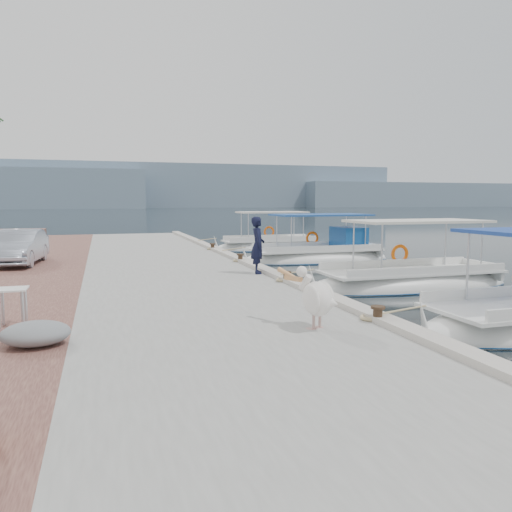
{
  "coord_description": "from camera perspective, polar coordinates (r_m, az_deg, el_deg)",
  "views": [
    {
      "loc": [
        -5.42,
        -11.85,
        2.85
      ],
      "look_at": [
        -1.0,
        2.37,
        1.2
      ],
      "focal_mm": 35.0,
      "sensor_mm": 36.0,
      "label": 1
    }
  ],
  "objects": [
    {
      "name": "folding_table",
      "position": [
        10.39,
        -26.12,
        -4.47
      ],
      "size": [
        0.55,
        0.55,
        0.73
      ],
      "color": "silver",
      "rests_on": "cobblestone_strip"
    },
    {
      "name": "parked_car",
      "position": [
        20.44,
        -25.43,
        0.93
      ],
      "size": [
        1.72,
        4.03,
        1.29
      ],
      "primitive_type": "imported",
      "rotation": [
        0.0,
        0.0,
        -0.09
      ],
      "color": "#A5ADBC",
      "rests_on": "cobblestone_strip"
    },
    {
      "name": "distant_hills",
      "position": [
        216.26,
        -7.99,
        7.54
      ],
      "size": [
        330.0,
        60.0,
        18.0
      ],
      "color": "slate",
      "rests_on": "ground"
    },
    {
      "name": "fishing_caique_c",
      "position": [
        17.22,
        17.24,
        -3.07
      ],
      "size": [
        7.35,
        2.41,
        2.83
      ],
      "color": "white",
      "rests_on": "ground"
    },
    {
      "name": "pelican",
      "position": [
        9.31,
        6.83,
        -4.7
      ],
      "size": [
        0.86,
        1.43,
        1.13
      ],
      "color": "tan",
      "rests_on": "concrete_quay"
    },
    {
      "name": "tarp_bundle",
      "position": [
        8.98,
        -23.88,
        -8.1
      ],
      "size": [
        1.1,
        0.9,
        0.4
      ],
      "primitive_type": "ellipsoid",
      "color": "slate",
      "rests_on": "cobblestone_strip"
    },
    {
      "name": "concrete_quay",
      "position": [
        17.22,
        -8.99,
        -2.44
      ],
      "size": [
        6.0,
        40.0,
        0.5
      ],
      "primitive_type": "cube",
      "color": "gray",
      "rests_on": "ground"
    },
    {
      "name": "quay_curb",
      "position": [
        17.79,
        -0.11,
        -1.08
      ],
      "size": [
        0.44,
        40.0,
        0.12
      ],
      "primitive_type": "cube",
      "color": "#AFA89C",
      "rests_on": "concrete_quay"
    },
    {
      "name": "ground",
      "position": [
        13.34,
        7.18,
        -6.07
      ],
      "size": [
        400.0,
        400.0,
        0.0
      ],
      "primitive_type": "plane",
      "color": "black",
      "rests_on": "ground"
    },
    {
      "name": "mooring_bollards",
      "position": [
        14.45,
        3.5,
        -2.28
      ],
      "size": [
        0.28,
        20.28,
        0.33
      ],
      "color": "black",
      "rests_on": "concrete_quay"
    },
    {
      "name": "fishing_caique_d",
      "position": [
        23.88,
        7.18,
        -0.13
      ],
      "size": [
        7.43,
        2.62,
        2.83
      ],
      "color": "white",
      "rests_on": "ground"
    },
    {
      "name": "fisherman",
      "position": [
        16.13,
        0.2,
        1.25
      ],
      "size": [
        0.58,
        0.75,
        1.85
      ],
      "primitive_type": "imported",
      "rotation": [
        0.0,
        0.0,
        1.35
      ],
      "color": "black",
      "rests_on": "concrete_quay"
    },
    {
      "name": "fishing_caique_e",
      "position": [
        29.1,
        1.54,
        0.95
      ],
      "size": [
        6.66,
        2.01,
        2.83
      ],
      "color": "white",
      "rests_on": "ground"
    },
    {
      "name": "cobblestone_strip",
      "position": [
        17.25,
        -25.68,
        -2.98
      ],
      "size": [
        4.0,
        40.0,
        0.5
      ],
      "primitive_type": "cube",
      "color": "brown",
      "rests_on": "ground"
    }
  ]
}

